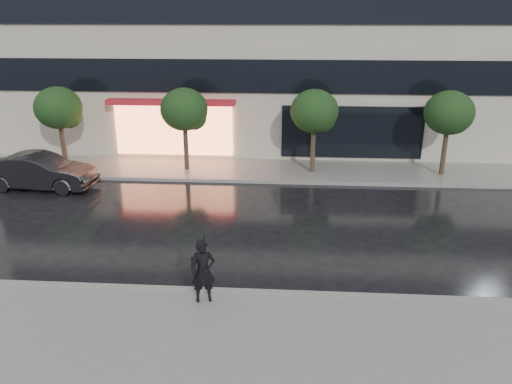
{
  "coord_description": "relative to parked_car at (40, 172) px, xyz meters",
  "views": [
    {
      "loc": [
        1.9,
        -12.7,
        7.2
      ],
      "look_at": [
        0.79,
        3.39,
        1.4
      ],
      "focal_mm": 35.0,
      "sensor_mm": 36.0,
      "label": 1
    }
  ],
  "objects": [
    {
      "name": "parked_car",
      "position": [
        0.0,
        0.0,
        0.0
      ],
      "size": [
        4.77,
        1.92,
        1.54
      ],
      "primitive_type": "imported",
      "rotation": [
        0.0,
        0.0,
        1.51
      ],
      "color": "black",
      "rests_on": "ground"
    },
    {
      "name": "tree_far_east",
      "position": [
        17.84,
        2.95,
        2.15
      ],
      "size": [
        2.2,
        2.2,
        3.99
      ],
      "color": "#33261C",
      "rests_on": "ground"
    },
    {
      "name": "curb_near",
      "position": [
        8.78,
        -8.08,
        -0.7
      ],
      "size": [
        60.0,
        0.25,
        0.14
      ],
      "primitive_type": "cube",
      "color": "gray",
      "rests_on": "ground"
    },
    {
      "name": "sidewalk_far",
      "position": [
        8.78,
        3.17,
        -0.71
      ],
      "size": [
        60.0,
        3.5,
        0.12
      ],
      "primitive_type": "cube",
      "color": "slate",
      "rests_on": "ground"
    },
    {
      "name": "tree_far_west",
      "position": [
        -0.16,
        2.95,
        2.15
      ],
      "size": [
        2.2,
        2.2,
        3.99
      ],
      "color": "#33261C",
      "rests_on": "ground"
    },
    {
      "name": "curb_far",
      "position": [
        8.78,
        1.42,
        -0.7
      ],
      "size": [
        60.0,
        0.25,
        0.14
      ],
      "primitive_type": "cube",
      "color": "gray",
      "rests_on": "ground"
    },
    {
      "name": "ground",
      "position": [
        8.78,
        -7.08,
        -0.77
      ],
      "size": [
        120.0,
        120.0,
        0.0
      ],
      "primitive_type": "plane",
      "color": "black",
      "rests_on": "ground"
    },
    {
      "name": "sidewalk_near",
      "position": [
        8.78,
        -10.33,
        -0.71
      ],
      "size": [
        60.0,
        4.5,
        0.12
      ],
      "primitive_type": "cube",
      "color": "slate",
      "rests_on": "ground"
    },
    {
      "name": "tree_mid_east",
      "position": [
        11.84,
        2.95,
        2.15
      ],
      "size": [
        2.2,
        2.2,
        3.99
      ],
      "color": "#33261C",
      "rests_on": "ground"
    },
    {
      "name": "tree_mid_west",
      "position": [
        5.84,
        2.95,
        2.15
      ],
      "size": [
        2.2,
        2.2,
        3.99
      ],
      "color": "#33261C",
      "rests_on": "ground"
    },
    {
      "name": "pedestrian_with_umbrella",
      "position": [
        8.59,
        -8.57,
        0.92
      ],
      "size": [
        1.16,
        1.17,
        2.4
      ],
      "rotation": [
        0.0,
        0.0,
        0.25
      ],
      "color": "black",
      "rests_on": "sidewalk_near"
    }
  ]
}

